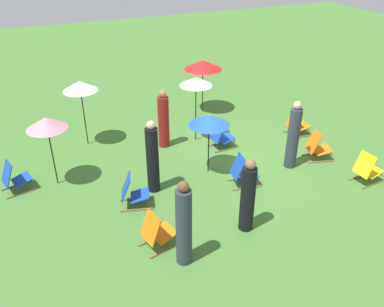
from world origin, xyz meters
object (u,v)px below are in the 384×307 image
(deckchair_6, at_px, (367,169))
(umbrella_2, at_px, (80,86))
(deckchair_4, at_px, (133,192))
(deckchair_0, at_px, (221,136))
(umbrella_1, at_px, (46,123))
(deckchair_2, at_px, (157,232))
(deckchair_3, at_px, (243,172))
(person_2, at_px, (153,159))
(person_3, at_px, (184,225))
(umbrella_0, at_px, (203,65))
(deckchair_7, at_px, (15,178))
(deckchair_8, at_px, (318,147))
(umbrella_3, at_px, (209,120))
(person_0, at_px, (293,137))
(umbrella_4, at_px, (196,82))
(person_1, at_px, (164,120))
(deckchair_5, at_px, (297,124))
(person_4, at_px, (248,197))

(deckchair_6, relative_size, umbrella_2, 0.42)
(deckchair_4, distance_m, deckchair_6, 5.91)
(deckchair_0, bearing_deg, umbrella_1, 86.87)
(deckchair_2, bearing_deg, deckchair_3, -77.89)
(person_2, xyz_separation_m, person_3, (-2.57, 0.23, -0.01))
(umbrella_0, bearing_deg, deckchair_7, 112.92)
(person_3, bearing_deg, deckchair_7, 64.02)
(deckchair_8, distance_m, umbrella_3, 3.34)
(deckchair_4, xyz_separation_m, person_0, (0.06, -4.43, 0.53))
(deckchair_2, height_order, deckchair_8, same)
(deckchair_4, distance_m, umbrella_3, 2.62)
(deckchair_4, height_order, umbrella_4, umbrella_4)
(deckchair_0, distance_m, umbrella_1, 4.88)
(deckchair_6, xyz_separation_m, umbrella_1, (3.03, 7.29, 1.32))
(umbrella_1, distance_m, person_0, 6.23)
(deckchair_7, relative_size, person_1, 0.49)
(deckchair_5, xyz_separation_m, deckchair_8, (-1.48, 0.37, 0.00))
(deckchair_7, height_order, umbrella_2, umbrella_2)
(person_2, relative_size, person_4, 1.09)
(person_1, xyz_separation_m, person_2, (-2.08, 1.02, 0.06))
(deckchair_0, relative_size, deckchair_4, 0.97)
(person_1, bearing_deg, deckchair_3, 50.87)
(deckchair_3, distance_m, person_3, 3.10)
(deckchair_3, relative_size, person_3, 0.45)
(umbrella_0, bearing_deg, umbrella_2, 101.48)
(deckchair_7, xyz_separation_m, umbrella_0, (2.65, -6.26, 1.31))
(person_0, height_order, person_3, person_0)
(deckchair_3, distance_m, person_1, 2.99)
(person_0, bearing_deg, deckchair_4, -48.60)
(umbrella_0, bearing_deg, person_0, -171.21)
(umbrella_2, distance_m, person_2, 3.41)
(umbrella_3, bearing_deg, deckchair_2, 135.58)
(person_3, bearing_deg, deckchair_6, -54.56)
(umbrella_4, bearing_deg, umbrella_3, 166.91)
(deckchair_6, bearing_deg, deckchair_2, 86.18)
(deckchair_7, bearing_deg, umbrella_0, -81.39)
(deckchair_8, bearing_deg, umbrella_4, 62.60)
(deckchair_0, xyz_separation_m, deckchair_3, (-1.96, 0.38, 0.00))
(deckchair_5, bearing_deg, person_2, 110.63)
(umbrella_1, relative_size, person_3, 0.99)
(deckchair_6, xyz_separation_m, person_1, (3.86, 4.09, 0.46))
(umbrella_2, bearing_deg, deckchair_5, -107.68)
(umbrella_0, relative_size, person_4, 1.06)
(deckchair_7, relative_size, umbrella_0, 0.47)
(person_4, bearing_deg, deckchair_3, 73.73)
(deckchair_4, relative_size, person_0, 0.45)
(deckchair_3, xyz_separation_m, deckchair_8, (0.32, -2.56, 0.00))
(deckchair_7, bearing_deg, deckchair_4, -138.95)
(deckchair_7, distance_m, umbrella_1, 1.64)
(deckchair_5, distance_m, deckchair_8, 1.52)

